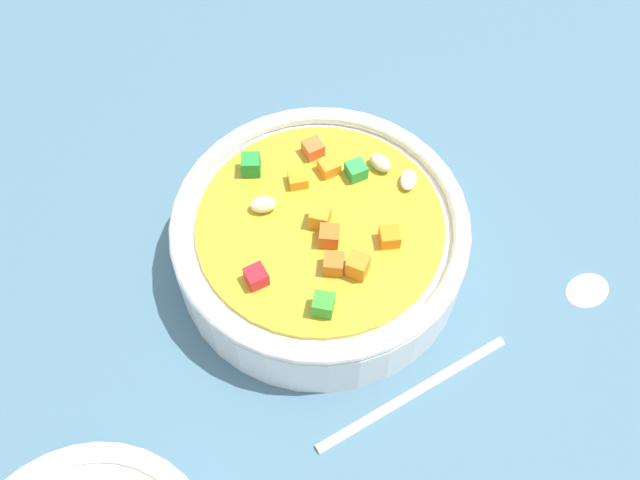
{
  "coord_description": "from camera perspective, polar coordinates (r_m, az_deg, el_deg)",
  "views": [
    {
      "loc": [
        -17.16,
        18.97,
        44.05
      ],
      "look_at": [
        0.0,
        0.0,
        2.6
      ],
      "focal_mm": 40.79,
      "sensor_mm": 36.0,
      "label": 1
    }
  ],
  "objects": [
    {
      "name": "soup_bowl_main",
      "position": [
        0.49,
        0.01,
        0.14
      ],
      "size": [
        19.52,
        19.52,
        6.19
      ],
      "color": "white",
      "rests_on": "ground_plane"
    },
    {
      "name": "spoon",
      "position": [
        0.49,
        14.14,
        -7.53
      ],
      "size": [
        8.37,
        22.49,
        0.71
      ],
      "rotation": [
        0.0,
        0.0,
        4.41
      ],
      "color": "silver",
      "rests_on": "ground_plane"
    },
    {
      "name": "ground_plane",
      "position": [
        0.52,
        -0.0,
        -2.09
      ],
      "size": [
        140.0,
        140.0,
        2.0
      ],
      "primitive_type": "cube",
      "color": "#42667A"
    }
  ]
}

